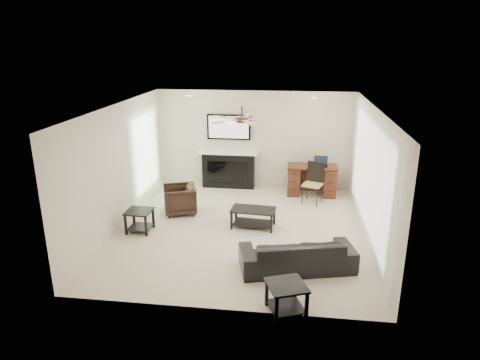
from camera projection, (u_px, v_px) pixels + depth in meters
The scene contains 10 objects.
room_shell at pixel (251, 149), 8.28m from camera, with size 5.50×5.54×2.52m.
sofa at pixel (297, 254), 7.17m from camera, with size 1.91×0.75×0.56m, color black.
armchair at pixel (180, 199), 9.50m from camera, with size 0.68×0.70×0.64m, color black.
coffee_table at pixel (253, 218), 8.81m from camera, with size 0.90×0.50×0.40m, color black.
end_table_near at pixel (286, 298), 6.03m from camera, with size 0.52×0.52×0.45m, color black.
end_table_left at pixel (140, 221), 8.61m from camera, with size 0.50×0.50×0.45m, color black.
fireplace_unit at pixel (228, 152), 10.97m from camera, with size 1.52×0.34×1.91m, color black.
desk at pixel (312, 180), 10.59m from camera, with size 1.22×0.56×0.76m, color #361B0D.
desk_chair at pixel (313, 183), 10.04m from camera, with size 0.42×0.44×0.97m, color black.
laptop at pixel (321, 162), 10.40m from camera, with size 0.33×0.24×0.23m, color black.
Camera 1 is at (1.00, -7.94, 3.70)m, focal length 32.00 mm.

